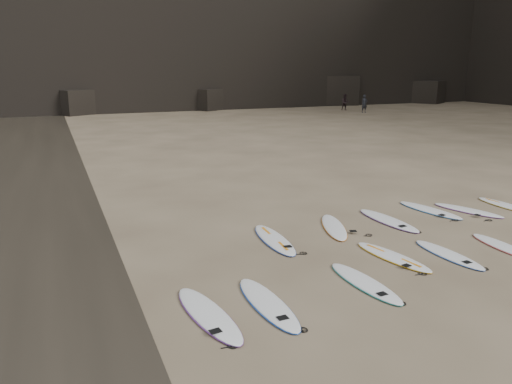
{
  "coord_description": "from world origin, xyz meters",
  "views": [
    {
      "loc": [
        -8.4,
        -9.63,
        4.94
      ],
      "look_at": [
        -3.27,
        2.78,
        1.5
      ],
      "focal_mm": 35.0,
      "sensor_mm": 36.0,
      "label": 1
    }
  ],
  "objects_px": {
    "surfboard_3": "(448,254)",
    "surfboard_5": "(274,239)",
    "surfboard_10": "(506,205)",
    "surfboard_6": "(334,227)",
    "person_b": "(345,102)",
    "surfboard_11": "(208,314)",
    "surfboard_0": "(268,303)",
    "surfboard_8": "(430,210)",
    "surfboard_4": "(504,247)",
    "surfboard_2": "(393,256)",
    "surfboard_7": "(388,220)",
    "surfboard_1": "(365,282)",
    "person_a": "(364,104)",
    "surfboard_9": "(468,210)"
  },
  "relations": [
    {
      "from": "surfboard_4",
      "to": "surfboard_6",
      "type": "distance_m",
      "value": 4.79
    },
    {
      "from": "surfboard_4",
      "to": "person_a",
      "type": "relative_size",
      "value": 1.23
    },
    {
      "from": "surfboard_4",
      "to": "surfboard_8",
      "type": "bearing_deg",
      "value": 84.6
    },
    {
      "from": "surfboard_9",
      "to": "surfboard_1",
      "type": "bearing_deg",
      "value": -172.04
    },
    {
      "from": "surfboard_0",
      "to": "surfboard_8",
      "type": "xyz_separation_m",
      "value": [
        8.01,
        4.24,
        -0.0
      ]
    },
    {
      "from": "surfboard_2",
      "to": "surfboard_8",
      "type": "relative_size",
      "value": 0.97
    },
    {
      "from": "surfboard_2",
      "to": "surfboard_11",
      "type": "bearing_deg",
      "value": -177.63
    },
    {
      "from": "surfboard_9",
      "to": "surfboard_10",
      "type": "bearing_deg",
      "value": -22.79
    },
    {
      "from": "surfboard_9",
      "to": "person_a",
      "type": "height_order",
      "value": "person_a"
    },
    {
      "from": "surfboard_0",
      "to": "person_b",
      "type": "bearing_deg",
      "value": 54.82
    },
    {
      "from": "surfboard_0",
      "to": "surfboard_7",
      "type": "bearing_deg",
      "value": 31.73
    },
    {
      "from": "surfboard_1",
      "to": "surfboard_8",
      "type": "relative_size",
      "value": 0.97
    },
    {
      "from": "surfboard_4",
      "to": "surfboard_10",
      "type": "height_order",
      "value": "surfboard_10"
    },
    {
      "from": "surfboard_10",
      "to": "surfboard_6",
      "type": "bearing_deg",
      "value": 176.83
    },
    {
      "from": "surfboard_5",
      "to": "surfboard_3",
      "type": "bearing_deg",
      "value": -32.92
    },
    {
      "from": "surfboard_0",
      "to": "surfboard_8",
      "type": "bearing_deg",
      "value": 26.91
    },
    {
      "from": "surfboard_1",
      "to": "surfboard_11",
      "type": "height_order",
      "value": "surfboard_11"
    },
    {
      "from": "surfboard_6",
      "to": "surfboard_9",
      "type": "height_order",
      "value": "surfboard_6"
    },
    {
      "from": "person_a",
      "to": "surfboard_7",
      "type": "bearing_deg",
      "value": -123.87
    },
    {
      "from": "surfboard_2",
      "to": "surfboard_3",
      "type": "relative_size",
      "value": 1.06
    },
    {
      "from": "surfboard_0",
      "to": "surfboard_6",
      "type": "distance_m",
      "value": 5.57
    },
    {
      "from": "surfboard_9",
      "to": "surfboard_11",
      "type": "distance_m",
      "value": 11.15
    },
    {
      "from": "surfboard_6",
      "to": "surfboard_11",
      "type": "relative_size",
      "value": 0.94
    },
    {
      "from": "surfboard_4",
      "to": "surfboard_7",
      "type": "distance_m",
      "value": 3.54
    },
    {
      "from": "surfboard_0",
      "to": "surfboard_9",
      "type": "relative_size",
      "value": 1.1
    },
    {
      "from": "surfboard_0",
      "to": "surfboard_7",
      "type": "relative_size",
      "value": 0.97
    },
    {
      "from": "surfboard_5",
      "to": "person_b",
      "type": "relative_size",
      "value": 1.57
    },
    {
      "from": "surfboard_1",
      "to": "person_b",
      "type": "relative_size",
      "value": 1.44
    },
    {
      "from": "surfboard_6",
      "to": "surfboard_1",
      "type": "bearing_deg",
      "value": -90.58
    },
    {
      "from": "person_a",
      "to": "person_b",
      "type": "relative_size",
      "value": 1.07
    },
    {
      "from": "surfboard_3",
      "to": "surfboard_5",
      "type": "relative_size",
      "value": 0.86
    },
    {
      "from": "person_a",
      "to": "surfboard_1",
      "type": "bearing_deg",
      "value": -124.99
    },
    {
      "from": "surfboard_8",
      "to": "surfboard_3",
      "type": "bearing_deg",
      "value": -134.58
    },
    {
      "from": "surfboard_5",
      "to": "surfboard_0",
      "type": "bearing_deg",
      "value": -112.79
    },
    {
      "from": "surfboard_1",
      "to": "person_a",
      "type": "bearing_deg",
      "value": 52.72
    },
    {
      "from": "surfboard_6",
      "to": "surfboard_8",
      "type": "height_order",
      "value": "same"
    },
    {
      "from": "surfboard_6",
      "to": "surfboard_10",
      "type": "height_order",
      "value": "surfboard_6"
    },
    {
      "from": "surfboard_11",
      "to": "surfboard_1",
      "type": "bearing_deg",
      "value": -6.33
    },
    {
      "from": "surfboard_2",
      "to": "surfboard_5",
      "type": "relative_size",
      "value": 0.91
    },
    {
      "from": "surfboard_4",
      "to": "surfboard_10",
      "type": "relative_size",
      "value": 0.94
    },
    {
      "from": "surfboard_1",
      "to": "surfboard_2",
      "type": "distance_m",
      "value": 1.94
    },
    {
      "from": "surfboard_9",
      "to": "surfboard_11",
      "type": "xyz_separation_m",
      "value": [
        -10.53,
        -3.69,
        0.01
      ]
    },
    {
      "from": "surfboard_10",
      "to": "person_a",
      "type": "bearing_deg",
      "value": 62.65
    },
    {
      "from": "surfboard_0",
      "to": "surfboard_4",
      "type": "bearing_deg",
      "value": 3.67
    },
    {
      "from": "surfboard_1",
      "to": "surfboard_5",
      "type": "xyz_separation_m",
      "value": [
        -0.73,
        3.47,
        0.0
      ]
    },
    {
      "from": "surfboard_7",
      "to": "person_a",
      "type": "distance_m",
      "value": 38.46
    },
    {
      "from": "surfboard_0",
      "to": "surfboard_5",
      "type": "distance_m",
      "value": 3.98
    },
    {
      "from": "surfboard_0",
      "to": "person_b",
      "type": "relative_size",
      "value": 1.53
    },
    {
      "from": "surfboard_2",
      "to": "surfboard_3",
      "type": "xyz_separation_m",
      "value": [
        1.48,
        -0.43,
        -0.0
      ]
    },
    {
      "from": "surfboard_3",
      "to": "surfboard_1",
      "type": "bearing_deg",
      "value": -169.93
    }
  ]
}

